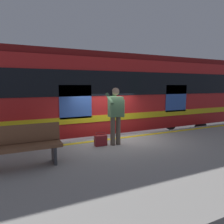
% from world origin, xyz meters
% --- Properties ---
extents(ground_plane, '(24.30, 24.30, 0.00)m').
position_xyz_m(ground_plane, '(0.00, 0.00, 0.00)').
color(ground_plane, '#3D3D3F').
extents(platform, '(12.42, 4.60, 1.05)m').
position_xyz_m(platform, '(0.00, 2.30, 0.53)').
color(platform, gray).
rests_on(platform, ground).
extents(safety_line, '(12.17, 0.16, 0.01)m').
position_xyz_m(safety_line, '(0.00, 0.30, 1.06)').
color(safety_line, yellow).
rests_on(safety_line, platform).
extents(track_rail_near, '(16.15, 0.08, 0.16)m').
position_xyz_m(track_rail_near, '(0.00, -1.38, 0.08)').
color(track_rail_near, slate).
rests_on(track_rail_near, ground).
extents(track_rail_far, '(16.15, 0.08, 0.16)m').
position_xyz_m(track_rail_far, '(0.00, -2.82, 0.08)').
color(track_rail_far, slate).
rests_on(track_rail_far, ground).
extents(train_carriage, '(12.91, 2.76, 3.89)m').
position_xyz_m(train_carriage, '(-1.17, -2.10, 2.48)').
color(train_carriage, red).
rests_on(train_carriage, ground).
extents(passenger, '(0.57, 0.55, 1.69)m').
position_xyz_m(passenger, '(0.35, 0.91, 2.05)').
color(passenger, brown).
rests_on(passenger, platform).
extents(handbag, '(0.36, 0.32, 0.37)m').
position_xyz_m(handbag, '(0.79, 0.81, 1.23)').
color(handbag, maroon).
rests_on(handbag, platform).
extents(bench, '(1.66, 0.44, 0.90)m').
position_xyz_m(bench, '(2.92, 1.55, 1.55)').
color(bench, brown).
rests_on(bench, platform).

